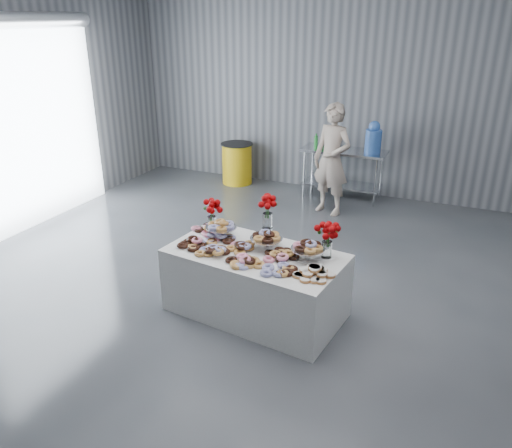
{
  "coord_description": "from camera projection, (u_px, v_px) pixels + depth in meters",
  "views": [
    {
      "loc": [
        2.31,
        -4.51,
        3.13
      ],
      "look_at": [
        0.24,
        0.18,
        0.97
      ],
      "focal_mm": 35.0,
      "sensor_mm": 36.0,
      "label": 1
    }
  ],
  "objects": [
    {
      "name": "ground",
      "position": [
        231.0,
        302.0,
        5.88
      ],
      "size": [
        9.0,
        9.0,
        0.0
      ],
      "primitive_type": "plane",
      "color": "#3C3F44",
      "rests_on": "ground"
    },
    {
      "name": "room_walls",
      "position": [
        205.0,
        67.0,
        5.02
      ],
      "size": [
        8.04,
        9.04,
        4.02
      ],
      "color": "slate",
      "rests_on": "ground"
    },
    {
      "name": "display_table",
      "position": [
        255.0,
        283.0,
        5.54
      ],
      "size": [
        2.01,
        1.23,
        0.75
      ],
      "primitive_type": "cube",
      "rotation": [
        0.0,
        0.0,
        -0.13
      ],
      "color": "white",
      "rests_on": "ground"
    },
    {
      "name": "prep_table",
      "position": [
        343.0,
        165.0,
        9.01
      ],
      "size": [
        1.5,
        0.6,
        0.9
      ],
      "color": "silver",
      "rests_on": "ground"
    },
    {
      "name": "donut_mounds",
      "position": [
        253.0,
        251.0,
        5.33
      ],
      "size": [
        1.89,
        1.02,
        0.09
      ],
      "primitive_type": null,
      "rotation": [
        0.0,
        0.0,
        -0.13
      ],
      "color": "#D8964F",
      "rests_on": "display_table"
    },
    {
      "name": "cake_stand_left",
      "position": [
        221.0,
        226.0,
        5.72
      ],
      "size": [
        0.36,
        0.36,
        0.17
      ],
      "color": "silver",
      "rests_on": "display_table"
    },
    {
      "name": "cake_stand_mid",
      "position": [
        266.0,
        237.0,
        5.44
      ],
      "size": [
        0.36,
        0.36,
        0.17
      ],
      "color": "silver",
      "rests_on": "display_table"
    },
    {
      "name": "cake_stand_right",
      "position": [
        308.0,
        247.0,
        5.2
      ],
      "size": [
        0.36,
        0.36,
        0.17
      ],
      "color": "silver",
      "rests_on": "display_table"
    },
    {
      "name": "danish_pile",
      "position": [
        313.0,
        271.0,
        4.9
      ],
      "size": [
        0.48,
        0.48,
        0.11
      ],
      "primitive_type": null,
      "color": "white",
      "rests_on": "display_table"
    },
    {
      "name": "bouquet_left",
      "position": [
        212.0,
        207.0,
        5.83
      ],
      "size": [
        0.26,
        0.26,
        0.42
      ],
      "color": "white",
      "rests_on": "display_table"
    },
    {
      "name": "bouquet_right",
      "position": [
        328.0,
        231.0,
        5.18
      ],
      "size": [
        0.26,
        0.26,
        0.42
      ],
      "color": "white",
      "rests_on": "display_table"
    },
    {
      "name": "bouquet_center",
      "position": [
        268.0,
        209.0,
        5.55
      ],
      "size": [
        0.26,
        0.26,
        0.57
      ],
      "color": "silver",
      "rests_on": "display_table"
    },
    {
      "name": "water_jug",
      "position": [
        373.0,
        138.0,
        8.62
      ],
      "size": [
        0.28,
        0.28,
        0.55
      ],
      "color": "#437DE4",
      "rests_on": "prep_table"
    },
    {
      "name": "drink_bottles",
      "position": [
        326.0,
        142.0,
        8.88
      ],
      "size": [
        0.54,
        0.08,
        0.27
      ],
      "primitive_type": null,
      "color": "#268C33",
      "rests_on": "prep_table"
    },
    {
      "name": "person",
      "position": [
        332.0,
        160.0,
        8.2
      ],
      "size": [
        0.78,
        0.63,
        1.85
      ],
      "primitive_type": "imported",
      "rotation": [
        0.0,
        0.0,
        -0.32
      ],
      "color": "#CC8C93",
      "rests_on": "ground"
    },
    {
      "name": "trash_barrel",
      "position": [
        237.0,
        163.0,
        9.89
      ],
      "size": [
        0.63,
        0.63,
        0.81
      ],
      "rotation": [
        0.0,
        0.0,
        0.14
      ],
      "color": "yellow",
      "rests_on": "ground"
    }
  ]
}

